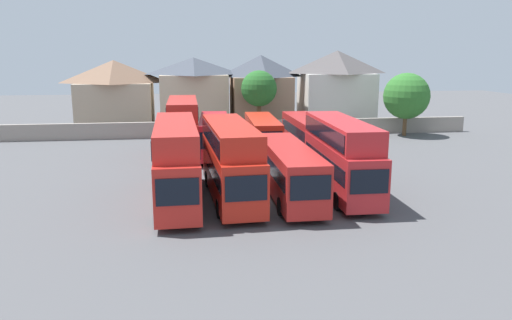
{
  "coord_description": "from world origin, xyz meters",
  "views": [
    {
      "loc": [
        -4.61,
        -30.66,
        9.17
      ],
      "look_at": [
        0.0,
        3.0,
        1.89
      ],
      "focal_mm": 34.95,
      "sensor_mm": 36.0,
      "label": 1
    }
  ],
  "objects_px": {
    "tree_left_of_lot": "(259,89)",
    "tree_behind_wall": "(406,96)",
    "bus_3": "(289,169)",
    "house_terrace_right": "(261,90)",
    "bus_5": "(183,125)",
    "bus_7": "(262,133)",
    "house_terrace_left": "(115,94)",
    "house_terrace_far_right": "(336,88)",
    "house_terrace_centre": "(194,92)",
    "bus_8": "(306,132)",
    "bus_6": "(214,134)",
    "bus_1": "(176,158)",
    "bus_2": "(231,157)",
    "bus_4": "(341,153)"
  },
  "relations": [
    {
      "from": "bus_1",
      "to": "bus_3",
      "type": "xyz_separation_m",
      "value": [
        7.13,
        0.02,
        -0.91
      ]
    },
    {
      "from": "bus_2",
      "to": "house_terrace_far_right",
      "type": "distance_m",
      "value": 35.8
    },
    {
      "from": "house_terrace_centre",
      "to": "house_terrace_right",
      "type": "distance_m",
      "value": 8.47
    },
    {
      "from": "bus_3",
      "to": "bus_7",
      "type": "distance_m",
      "value": 14.83
    },
    {
      "from": "tree_left_of_lot",
      "to": "tree_behind_wall",
      "type": "bearing_deg",
      "value": -15.59
    },
    {
      "from": "bus_1",
      "to": "bus_6",
      "type": "bearing_deg",
      "value": 166.45
    },
    {
      "from": "bus_7",
      "to": "house_terrace_centre",
      "type": "relative_size",
      "value": 1.19
    },
    {
      "from": "bus_4",
      "to": "tree_left_of_lot",
      "type": "relative_size",
      "value": 1.52
    },
    {
      "from": "bus_6",
      "to": "house_terrace_right",
      "type": "xyz_separation_m",
      "value": [
        7.0,
        18.09,
        2.64
      ]
    },
    {
      "from": "house_terrace_right",
      "to": "bus_5",
      "type": "bearing_deg",
      "value": -118.29
    },
    {
      "from": "bus_3",
      "to": "house_terrace_centre",
      "type": "distance_m",
      "value": 33.35
    },
    {
      "from": "tree_behind_wall",
      "to": "house_terrace_left",
      "type": "bearing_deg",
      "value": 162.49
    },
    {
      "from": "tree_left_of_lot",
      "to": "tree_behind_wall",
      "type": "height_order",
      "value": "tree_left_of_lot"
    },
    {
      "from": "tree_behind_wall",
      "to": "bus_7",
      "type": "bearing_deg",
      "value": -155.66
    },
    {
      "from": "bus_1",
      "to": "tree_behind_wall",
      "type": "height_order",
      "value": "tree_behind_wall"
    },
    {
      "from": "tree_behind_wall",
      "to": "bus_8",
      "type": "bearing_deg",
      "value": -149.21
    },
    {
      "from": "bus_7",
      "to": "tree_left_of_lot",
      "type": "xyz_separation_m",
      "value": [
        1.45,
        12.45,
        3.24
      ]
    },
    {
      "from": "house_terrace_left",
      "to": "house_terrace_centre",
      "type": "bearing_deg",
      "value": -2.79
    },
    {
      "from": "bus_4",
      "to": "house_terrace_right",
      "type": "height_order",
      "value": "house_terrace_right"
    },
    {
      "from": "bus_6",
      "to": "house_terrace_far_right",
      "type": "bearing_deg",
      "value": 139.44
    },
    {
      "from": "house_terrace_left",
      "to": "house_terrace_right",
      "type": "xyz_separation_m",
      "value": [
        18.22,
        -0.56,
        0.31
      ]
    },
    {
      "from": "bus_2",
      "to": "bus_8",
      "type": "xyz_separation_m",
      "value": [
        8.41,
        14.65,
        -0.85
      ]
    },
    {
      "from": "bus_6",
      "to": "bus_8",
      "type": "distance_m",
      "value": 8.7
    },
    {
      "from": "bus_8",
      "to": "house_terrace_left",
      "type": "xyz_separation_m",
      "value": [
        -19.91,
        18.5,
        2.4
      ]
    },
    {
      "from": "bus_4",
      "to": "bus_6",
      "type": "distance_m",
      "value": 16.09
    },
    {
      "from": "bus_8",
      "to": "house_terrace_left",
      "type": "bearing_deg",
      "value": -132.88
    },
    {
      "from": "house_terrace_left",
      "to": "bus_4",
      "type": "bearing_deg",
      "value": -60.16
    },
    {
      "from": "house_terrace_centre",
      "to": "house_terrace_right",
      "type": "relative_size",
      "value": 0.97
    },
    {
      "from": "bus_5",
      "to": "house_terrace_centre",
      "type": "relative_size",
      "value": 1.19
    },
    {
      "from": "house_terrace_right",
      "to": "house_terrace_far_right",
      "type": "height_order",
      "value": "house_terrace_far_right"
    },
    {
      "from": "house_terrace_far_right",
      "to": "house_terrace_centre",
      "type": "bearing_deg",
      "value": 177.07
    },
    {
      "from": "bus_5",
      "to": "bus_8",
      "type": "distance_m",
      "value": 11.52
    },
    {
      "from": "bus_8",
      "to": "house_terrace_centre",
      "type": "relative_size",
      "value": 1.24
    },
    {
      "from": "bus_2",
      "to": "house_terrace_far_right",
      "type": "relative_size",
      "value": 1.2
    },
    {
      "from": "house_terrace_centre",
      "to": "bus_2",
      "type": "bearing_deg",
      "value": -86.92
    },
    {
      "from": "tree_left_of_lot",
      "to": "bus_1",
      "type": "bearing_deg",
      "value": -108.42
    },
    {
      "from": "tree_left_of_lot",
      "to": "bus_7",
      "type": "bearing_deg",
      "value": -96.65
    },
    {
      "from": "bus_2",
      "to": "bus_8",
      "type": "relative_size",
      "value": 1.06
    },
    {
      "from": "bus_5",
      "to": "bus_7",
      "type": "distance_m",
      "value": 7.38
    },
    {
      "from": "bus_8",
      "to": "house_terrace_right",
      "type": "bearing_deg",
      "value": -174.58
    },
    {
      "from": "bus_1",
      "to": "bus_8",
      "type": "relative_size",
      "value": 1.11
    },
    {
      "from": "bus_6",
      "to": "tree_left_of_lot",
      "type": "distance_m",
      "value": 14.34
    },
    {
      "from": "bus_6",
      "to": "bus_8",
      "type": "relative_size",
      "value": 1.03
    },
    {
      "from": "tree_left_of_lot",
      "to": "bus_3",
      "type": "bearing_deg",
      "value": -94.12
    },
    {
      "from": "bus_7",
      "to": "house_terrace_left",
      "type": "bearing_deg",
      "value": -137.65
    },
    {
      "from": "house_terrace_right",
      "to": "tree_behind_wall",
      "type": "relative_size",
      "value": 1.27
    },
    {
      "from": "bus_8",
      "to": "bus_4",
      "type": "bearing_deg",
      "value": -4.35
    },
    {
      "from": "bus_3",
      "to": "bus_8",
      "type": "relative_size",
      "value": 1.08
    },
    {
      "from": "bus_5",
      "to": "bus_3",
      "type": "bearing_deg",
      "value": 24.95
    },
    {
      "from": "house_terrace_left",
      "to": "tree_left_of_lot",
      "type": "distance_m",
      "value": 18.24
    }
  ]
}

